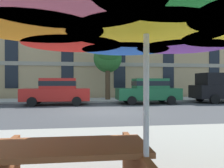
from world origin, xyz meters
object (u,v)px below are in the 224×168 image
object	(u,v)px
pickup_black	(224,89)
street_tree_middle	(108,56)
sedan_green	(149,90)
patio_umbrella	(146,8)
sedan_red	(57,91)

from	to	relation	value
pickup_black	street_tree_middle	xyz separation A→B (m)	(-8.35, 2.91, 2.67)
sedan_green	pickup_black	world-z (taller)	pickup_black
pickup_black	patio_umbrella	bearing A→B (deg)	-127.80
sedan_red	sedan_green	world-z (taller)	same
sedan_red	street_tree_middle	xyz separation A→B (m)	(3.77, 2.91, 2.75)
sedan_green	sedan_red	bearing A→B (deg)	180.00
sedan_green	pickup_black	bearing A→B (deg)	0.00
patio_umbrella	street_tree_middle	bearing A→B (deg)	84.49
sedan_green	pickup_black	size ratio (longest dim) A/B	0.86
sedan_green	street_tree_middle	distance (m)	4.75
pickup_black	patio_umbrella	size ratio (longest dim) A/B	1.49
street_tree_middle	patio_umbrella	distance (m)	15.75
sedan_green	street_tree_middle	xyz separation A→B (m)	(-2.55, 2.91, 2.75)
sedan_green	patio_umbrella	size ratio (longest dim) A/B	1.28
pickup_black	sedan_red	bearing A→B (deg)	-180.00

